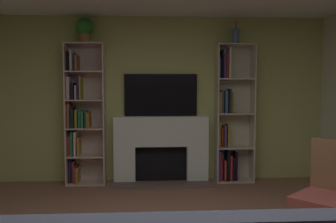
{
  "coord_description": "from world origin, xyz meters",
  "views": [
    {
      "loc": [
        -0.24,
        -2.67,
        1.52
      ],
      "look_at": [
        0.0,
        1.31,
        1.24
      ],
      "focal_mm": 39.99,
      "sensor_mm": 36.0,
      "label": 1
    }
  ],
  "objects_px": {
    "tv": "(161,95)",
    "bookshelf_left": "(81,115)",
    "armchair": "(335,194)",
    "vase_with_flowers": "(236,35)",
    "fireplace": "(161,147)",
    "potted_plant": "(85,28)",
    "bookshelf_right": "(230,119)"
  },
  "relations": [
    {
      "from": "vase_with_flowers",
      "to": "bookshelf_right",
      "type": "bearing_deg",
      "value": 153.37
    },
    {
      "from": "tv",
      "to": "bookshelf_left",
      "type": "bearing_deg",
      "value": -175.49
    },
    {
      "from": "fireplace",
      "to": "tv",
      "type": "distance_m",
      "value": 0.82
    },
    {
      "from": "potted_plant",
      "to": "armchair",
      "type": "height_order",
      "value": "potted_plant"
    },
    {
      "from": "potted_plant",
      "to": "tv",
      "type": "bearing_deg",
      "value": 5.92
    },
    {
      "from": "bookshelf_left",
      "to": "potted_plant",
      "type": "relative_size",
      "value": 5.66
    },
    {
      "from": "bookshelf_left",
      "to": "vase_with_flowers",
      "type": "distance_m",
      "value": 2.7
    },
    {
      "from": "fireplace",
      "to": "potted_plant",
      "type": "distance_m",
      "value": 2.16
    },
    {
      "from": "fireplace",
      "to": "bookshelf_right",
      "type": "bearing_deg",
      "value": 0.39
    },
    {
      "from": "potted_plant",
      "to": "armchair",
      "type": "distance_m",
      "value": 4.1
    },
    {
      "from": "tv",
      "to": "vase_with_flowers",
      "type": "relative_size",
      "value": 3.06
    },
    {
      "from": "tv",
      "to": "armchair",
      "type": "bearing_deg",
      "value": -59.58
    },
    {
      "from": "bookshelf_right",
      "to": "fireplace",
      "type": "bearing_deg",
      "value": -179.61
    },
    {
      "from": "fireplace",
      "to": "potted_plant",
      "type": "bearing_deg",
      "value": -178.68
    },
    {
      "from": "tv",
      "to": "bookshelf_left",
      "type": "height_order",
      "value": "bookshelf_left"
    },
    {
      "from": "bookshelf_left",
      "to": "armchair",
      "type": "xyz_separation_m",
      "value": [
        2.75,
        -2.5,
        -0.55
      ]
    },
    {
      "from": "potted_plant",
      "to": "armchair",
      "type": "bearing_deg",
      "value": -42.7
    },
    {
      "from": "vase_with_flowers",
      "to": "tv",
      "type": "bearing_deg",
      "value": 174.06
    },
    {
      "from": "fireplace",
      "to": "potted_plant",
      "type": "xyz_separation_m",
      "value": [
        -1.16,
        -0.03,
        1.83
      ]
    },
    {
      "from": "tv",
      "to": "armchair",
      "type": "height_order",
      "value": "tv"
    },
    {
      "from": "bookshelf_left",
      "to": "armchair",
      "type": "distance_m",
      "value": 3.76
    },
    {
      "from": "bookshelf_left",
      "to": "armchair",
      "type": "height_order",
      "value": "bookshelf_left"
    },
    {
      "from": "bookshelf_left",
      "to": "bookshelf_right",
      "type": "xyz_separation_m",
      "value": [
        2.32,
        0.01,
        -0.07
      ]
    },
    {
      "from": "tv",
      "to": "potted_plant",
      "type": "relative_size",
      "value": 3.0
    },
    {
      "from": "fireplace",
      "to": "bookshelf_right",
      "type": "xyz_separation_m",
      "value": [
        1.09,
        0.01,
        0.44
      ]
    },
    {
      "from": "potted_plant",
      "to": "fireplace",
      "type": "bearing_deg",
      "value": 1.32
    },
    {
      "from": "potted_plant",
      "to": "bookshelf_left",
      "type": "bearing_deg",
      "value": 162.58
    },
    {
      "from": "fireplace",
      "to": "vase_with_flowers",
      "type": "distance_m",
      "value": 2.1
    },
    {
      "from": "tv",
      "to": "potted_plant",
      "type": "xyz_separation_m",
      "value": [
        -1.16,
        -0.12,
        1.01
      ]
    },
    {
      "from": "fireplace",
      "to": "potted_plant",
      "type": "height_order",
      "value": "potted_plant"
    },
    {
      "from": "bookshelf_left",
      "to": "vase_with_flowers",
      "type": "xyz_separation_m",
      "value": [
        2.39,
        -0.02,
        1.25
      ]
    },
    {
      "from": "tv",
      "to": "bookshelf_left",
      "type": "distance_m",
      "value": 1.27
    }
  ]
}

